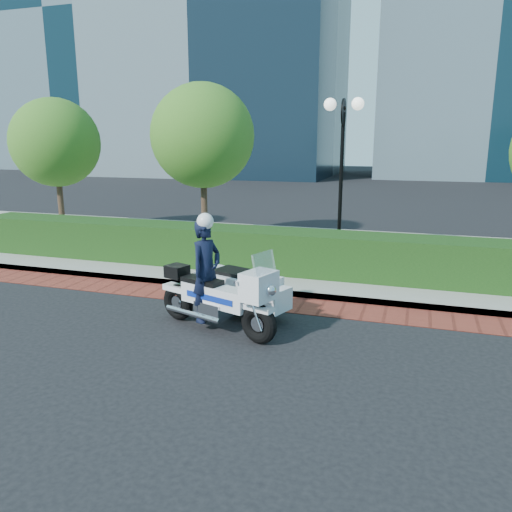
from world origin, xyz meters
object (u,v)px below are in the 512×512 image
(tree_a, at_px, (55,143))
(police_motorcycle, at_px, (225,286))
(lamppost, at_px, (342,154))
(tree_b, at_px, (203,136))

(tree_a, relative_size, police_motorcycle, 1.83)
(tree_a, height_order, police_motorcycle, tree_a)
(police_motorcycle, bearing_deg, lamppost, 94.89)
(lamppost, relative_size, tree_b, 0.86)
(lamppost, bearing_deg, tree_a, 172.59)
(tree_b, xyz_separation_m, police_motorcycle, (3.22, -6.41, -2.72))
(lamppost, xyz_separation_m, tree_b, (-4.50, 1.30, 0.48))
(lamppost, distance_m, police_motorcycle, 5.73)
(lamppost, height_order, tree_b, tree_b)
(tree_a, bearing_deg, tree_b, 0.00)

